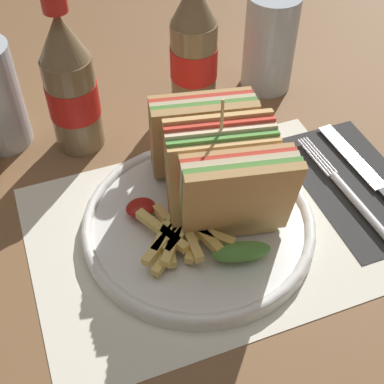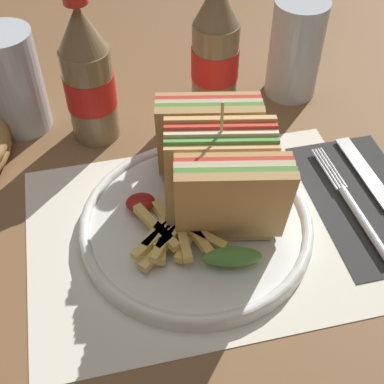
% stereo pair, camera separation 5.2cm
% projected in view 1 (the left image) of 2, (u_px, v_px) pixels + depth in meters
% --- Properties ---
extents(ground_plane, '(4.00, 4.00, 0.00)m').
position_uv_depth(ground_plane, '(212.00, 245.00, 0.57)').
color(ground_plane, brown).
extents(placemat, '(0.37, 0.27, 0.00)m').
position_uv_depth(placemat, '(208.00, 231.00, 0.58)').
color(placemat, silver).
rests_on(placemat, ground_plane).
extents(plate_main, '(0.25, 0.25, 0.02)m').
position_uv_depth(plate_main, '(198.00, 223.00, 0.58)').
color(plate_main, white).
rests_on(plate_main, ground_plane).
extents(club_sandwich, '(0.12, 0.19, 0.15)m').
position_uv_depth(club_sandwich, '(219.00, 169.00, 0.55)').
color(club_sandwich, tan).
rests_on(club_sandwich, plate_main).
extents(fries_pile, '(0.10, 0.09, 0.02)m').
position_uv_depth(fries_pile, '(179.00, 236.00, 0.54)').
color(fries_pile, '#E5C166').
rests_on(fries_pile, plate_main).
extents(ketchup_blob, '(0.03, 0.03, 0.01)m').
position_uv_depth(ketchup_blob, '(141.00, 208.00, 0.57)').
color(ketchup_blob, maroon).
rests_on(ketchup_blob, plate_main).
extents(napkin, '(0.12, 0.21, 0.00)m').
position_uv_depth(napkin, '(355.00, 184.00, 0.63)').
color(napkin, '#2D2D2D').
rests_on(napkin, ground_plane).
extents(fork, '(0.02, 0.18, 0.01)m').
position_uv_depth(fork, '(350.00, 194.00, 0.61)').
color(fork, silver).
rests_on(fork, napkin).
extents(knife, '(0.02, 0.20, 0.00)m').
position_uv_depth(knife, '(372.00, 179.00, 0.63)').
color(knife, black).
rests_on(knife, napkin).
extents(coke_bottle_near, '(0.06, 0.06, 0.20)m').
position_uv_depth(coke_bottle_near, '(71.00, 86.00, 0.62)').
color(coke_bottle_near, '#7A6647').
rests_on(coke_bottle_near, ground_plane).
extents(coke_bottle_far, '(0.06, 0.06, 0.20)m').
position_uv_depth(coke_bottle_far, '(194.00, 49.00, 0.68)').
color(coke_bottle_far, '#7A6647').
rests_on(coke_bottle_far, ground_plane).
extents(glass_near, '(0.07, 0.07, 0.13)m').
position_uv_depth(glass_near, '(270.00, 42.00, 0.72)').
color(glass_near, silver).
rests_on(glass_near, ground_plane).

